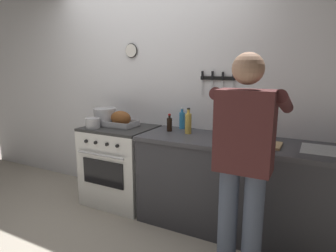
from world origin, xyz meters
name	(u,v)px	position (x,y,z in m)	size (l,w,h in m)	color
ground_plane	(74,252)	(0.00, 0.00, 0.00)	(8.00, 8.00, 0.00)	#A89E8E
wall_back	(152,90)	(0.00, 1.35, 1.30)	(6.00, 0.13, 2.60)	silver
counter_block	(244,187)	(1.21, 0.99, 0.46)	(2.03, 0.65, 0.90)	#38383D
stove	(121,165)	(-0.22, 0.99, 0.45)	(0.76, 0.67, 0.90)	white
person_cook	(244,157)	(1.33, 0.35, 0.95)	(0.51, 0.63, 1.66)	#4C566B
roasting_pan	(121,120)	(-0.21, 1.01, 0.98)	(0.35, 0.26, 0.18)	#B7B7BC
stock_pot	(105,116)	(-0.45, 1.02, 1.00)	(0.26, 0.26, 0.19)	#B7B7BC
saucepan	(93,123)	(-0.44, 0.80, 0.96)	(0.16, 0.16, 0.11)	#B7B7BC
cutting_board	(259,144)	(1.33, 0.93, 0.91)	(0.36, 0.24, 0.02)	tan
bottle_cooking_oil	(188,123)	(0.61, 1.04, 1.01)	(0.07, 0.07, 0.26)	gold
bottle_olive_oil	(244,127)	(1.17, 1.08, 1.01)	(0.08, 0.08, 0.27)	#385623
bottle_soy_sauce	(169,124)	(0.39, 1.05, 0.98)	(0.06, 0.06, 0.18)	black
bottle_wine_red	(226,123)	(0.98, 1.09, 1.04)	(0.07, 0.07, 0.33)	#47141E
bottle_dish_soap	(182,120)	(0.45, 1.24, 1.00)	(0.06, 0.06, 0.23)	#338CCC
bottle_hot_sauce	(237,128)	(1.08, 1.13, 0.99)	(0.05, 0.05, 0.21)	red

